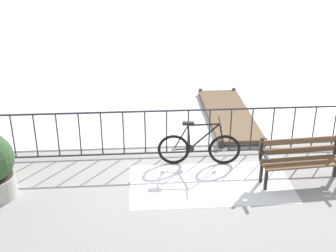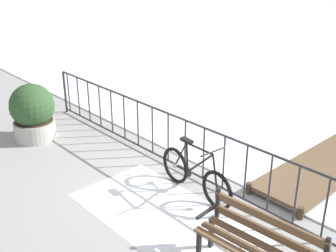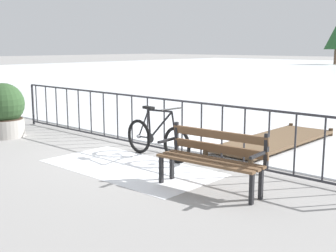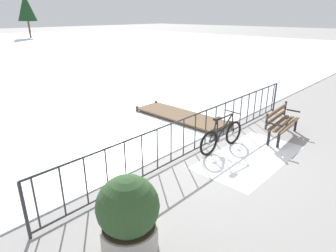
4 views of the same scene
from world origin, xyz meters
TOP-DOWN VIEW (x-y plane):
  - ground_plane at (0.00, 0.00)m, footprint 160.00×160.00m
  - snow_patch at (0.53, -1.20)m, footprint 3.10×1.60m
  - railing_fence at (-0.00, 0.00)m, footprint 9.06×0.06m
  - bicycle_near_railing at (0.41, -0.40)m, footprint 1.71×0.52m
  - park_bench at (2.27, -1.18)m, footprint 1.63×0.60m
  - planter_with_shrub at (-3.52, -1.33)m, footprint 0.94×0.94m
  - wooden_dock at (1.50, 1.99)m, footprint 1.10×3.48m

SIDE VIEW (x-z plane):
  - ground_plane at x=0.00m, z-range 0.00..0.00m
  - snow_patch at x=0.53m, z-range 0.00..0.01m
  - wooden_dock at x=1.50m, z-range 0.02..0.22m
  - bicycle_near_railing at x=0.41m, z-range -0.12..0.86m
  - park_bench at x=2.27m, z-range 0.07..0.96m
  - railing_fence at x=0.00m, z-range 0.03..1.10m
  - planter_with_shrub at x=-3.52m, z-range -0.01..1.22m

